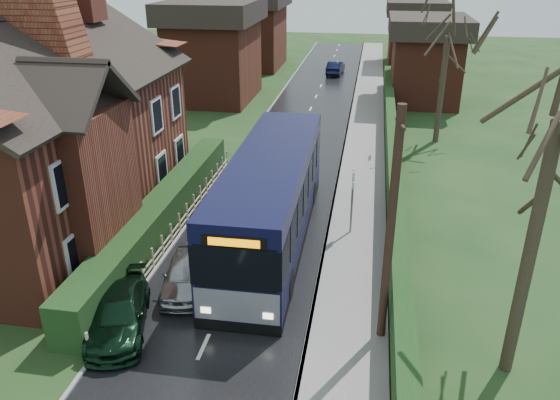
% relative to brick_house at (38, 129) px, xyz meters
% --- Properties ---
extents(ground, '(140.00, 140.00, 0.00)m').
position_rel_brick_house_xyz_m(ground, '(8.73, -4.78, -4.38)').
color(ground, '#314B20').
rests_on(ground, ground).
extents(road, '(6.00, 100.00, 0.02)m').
position_rel_brick_house_xyz_m(road, '(8.73, 5.22, -4.37)').
color(road, black).
rests_on(road, ground).
extents(pavement, '(2.50, 100.00, 0.14)m').
position_rel_brick_house_xyz_m(pavement, '(12.98, 5.22, -4.31)').
color(pavement, slate).
rests_on(pavement, ground).
extents(kerb_right, '(0.12, 100.00, 0.14)m').
position_rel_brick_house_xyz_m(kerb_right, '(11.78, 5.22, -4.31)').
color(kerb_right, gray).
rests_on(kerb_right, ground).
extents(kerb_left, '(0.12, 100.00, 0.10)m').
position_rel_brick_house_xyz_m(kerb_left, '(5.68, 5.22, -4.33)').
color(kerb_left, gray).
rests_on(kerb_left, ground).
extents(front_hedge, '(1.20, 16.00, 1.60)m').
position_rel_brick_house_xyz_m(front_hedge, '(4.83, 0.22, -3.58)').
color(front_hedge, black).
rests_on(front_hedge, ground).
extents(picket_fence, '(0.10, 16.00, 0.90)m').
position_rel_brick_house_xyz_m(picket_fence, '(5.58, 0.22, -3.93)').
color(picket_fence, tan).
rests_on(picket_fence, ground).
extents(right_wall_hedge, '(0.60, 50.00, 1.80)m').
position_rel_brick_house_xyz_m(right_wall_hedge, '(14.53, 5.22, -3.36)').
color(right_wall_hedge, maroon).
rests_on(right_wall_hedge, ground).
extents(brick_house, '(9.30, 14.60, 10.30)m').
position_rel_brick_house_xyz_m(brick_house, '(0.00, 0.00, 0.00)').
color(brick_house, maroon).
rests_on(brick_house, ground).
extents(bus, '(2.93, 12.37, 3.75)m').
position_rel_brick_house_xyz_m(bus, '(9.53, 0.14, -2.52)').
color(bus, black).
rests_on(bus, ground).
extents(car_silver, '(2.02, 3.82, 1.24)m').
position_rel_brick_house_xyz_m(car_silver, '(7.23, -3.78, -3.76)').
color(car_silver, '#A09FA3').
rests_on(car_silver, ground).
extents(car_green, '(2.79, 4.43, 1.20)m').
position_rel_brick_house_xyz_m(car_green, '(5.89, -6.36, -3.78)').
color(car_green, black).
rests_on(car_green, ground).
extents(car_distant, '(1.65, 3.98, 1.28)m').
position_rel_brick_house_xyz_m(car_distant, '(9.61, 34.72, -3.73)').
color(car_distant, black).
rests_on(car_distant, ground).
extents(bus_stop_sign, '(0.08, 0.44, 2.95)m').
position_rel_brick_house_xyz_m(bus_stop_sign, '(12.73, 1.22, -2.43)').
color(bus_stop_sign, slate).
rests_on(bus_stop_sign, ground).
extents(telegraph_pole, '(0.25, 0.95, 7.36)m').
position_rel_brick_house_xyz_m(telegraph_pole, '(14.00, -5.44, -0.65)').
color(telegraph_pole, black).
rests_on(telegraph_pole, ground).
extents(tree_right_far, '(4.76, 4.76, 9.20)m').
position_rel_brick_house_xyz_m(tree_right_far, '(17.42, 14.75, 2.50)').
color(tree_right_far, '#32271D').
rests_on(tree_right_far, ground).
extents(tree_house_side, '(4.72, 4.72, 10.72)m').
position_rel_brick_house_xyz_m(tree_house_side, '(-5.18, 13.19, 3.63)').
color(tree_house_side, '#33291E').
rests_on(tree_house_side, ground).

